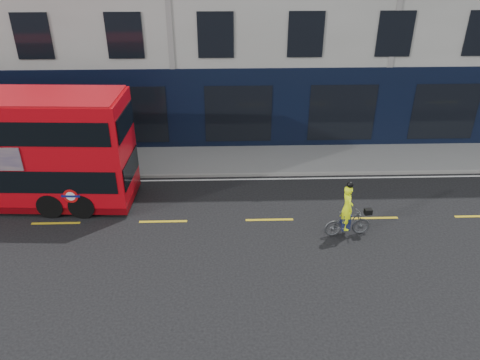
{
  "coord_description": "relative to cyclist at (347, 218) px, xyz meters",
  "views": [
    {
      "loc": [
        2.46,
        -13.2,
        9.84
      ],
      "look_at": [
        2.88,
        1.21,
        1.9
      ],
      "focal_mm": 35.0,
      "sensor_mm": 36.0,
      "label": 1
    }
  ],
  "objects": [
    {
      "name": "ground",
      "position": [
        -6.65,
        -0.45,
        -0.74
      ],
      "size": [
        120.0,
        120.0,
        0.0
      ],
      "primitive_type": "plane",
      "color": "black",
      "rests_on": "ground"
    },
    {
      "name": "pavement",
      "position": [
        -6.65,
        6.05,
        -0.68
      ],
      "size": [
        60.0,
        3.0,
        0.12
      ],
      "primitive_type": "cube",
      "color": "slate",
      "rests_on": "ground"
    },
    {
      "name": "kerb",
      "position": [
        -6.65,
        4.55,
        -0.67
      ],
      "size": [
        60.0,
        0.12,
        0.13
      ],
      "primitive_type": "cube",
      "color": "gray",
      "rests_on": "ground"
    },
    {
      "name": "road_edge_line",
      "position": [
        -6.65,
        4.25,
        -0.73
      ],
      "size": [
        58.0,
        0.1,
        0.01
      ],
      "primitive_type": "cube",
      "color": "silver",
      "rests_on": "ground"
    },
    {
      "name": "lane_dashes",
      "position": [
        -6.65,
        1.05,
        -0.73
      ],
      "size": [
        58.0,
        0.12,
        0.01
      ],
      "primitive_type": null,
      "color": "gold",
      "rests_on": "ground"
    },
    {
      "name": "cyclist",
      "position": [
        0.0,
        0.0,
        0.0
      ],
      "size": [
        1.72,
        0.66,
        2.2
      ],
      "rotation": [
        0.0,
        0.0,
        0.11
      ],
      "color": "#4D4F53",
      "rests_on": "ground"
    }
  ]
}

